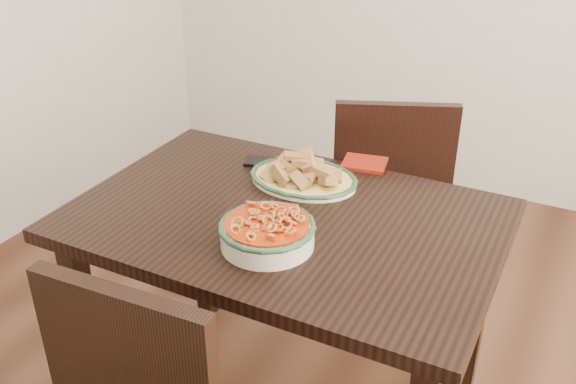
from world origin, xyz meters
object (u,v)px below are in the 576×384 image
at_px(dining_table, 285,245).
at_px(noodle_bowl, 267,230).
at_px(chair_far, 388,191).
at_px(fish_plate, 303,169).
at_px(smartphone, 266,162).

height_order(dining_table, noodle_bowl, noodle_bowl).
relative_size(dining_table, chair_far, 1.31).
xyz_separation_m(fish_plate, noodle_bowl, (0.07, -0.36, -0.00)).
distance_m(chair_far, noodle_bowl, 0.92).
distance_m(dining_table, chair_far, 0.73).
distance_m(dining_table, fish_plate, 0.25).
bearing_deg(smartphone, dining_table, -69.48).
distance_m(fish_plate, smartphone, 0.18).
relative_size(dining_table, fish_plate, 3.54).
distance_m(noodle_bowl, smartphone, 0.48).
distance_m(dining_table, noodle_bowl, 0.22).
height_order(fish_plate, noodle_bowl, fish_plate).
height_order(dining_table, fish_plate, fish_plate).
bearing_deg(fish_plate, noodle_bowl, -78.81).
bearing_deg(dining_table, chair_far, 84.16).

